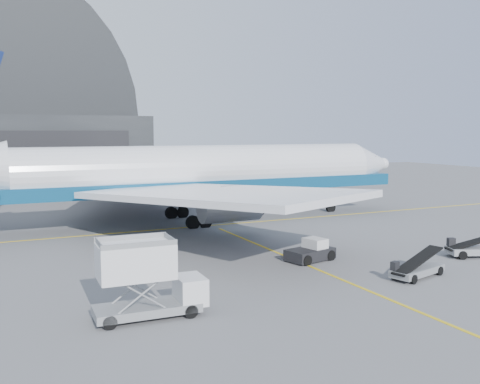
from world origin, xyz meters
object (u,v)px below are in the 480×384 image
airliner (186,173)px  catering_truck (146,280)px  pushback_tug (311,252)px  belt_loader_b (479,249)px  belt_loader_a (417,269)px

airliner → catering_truck: size_ratio=9.21×
catering_truck → pushback_tug: catering_truck is taller
airliner → belt_loader_b: bearing=-57.9°
catering_truck → belt_loader_a: catering_truck is taller
catering_truck → belt_loader_a: size_ratio=1.22×
airliner → catering_truck: airliner is taller
pushback_tug → airliner: bearing=84.8°
airliner → belt_loader_a: size_ratio=11.24×
catering_truck → pushback_tug: size_ratio=1.47×
airliner → belt_loader_a: airliner is taller
airliner → belt_loader_a: (6.58, -26.72, -4.74)m
airliner → catering_truck: 29.28m
airliner → belt_loader_a: bearing=-76.2°
catering_truck → pushback_tug: (14.54, 6.89, -1.38)m
belt_loader_a → belt_loader_b: (8.61, 2.46, 0.06)m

